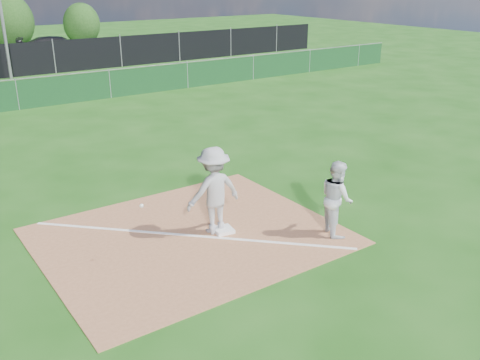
# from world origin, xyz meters

# --- Properties ---
(ground) EXTENTS (90.00, 90.00, 0.00)m
(ground) POSITION_xyz_m (0.00, 10.00, 0.00)
(ground) COLOR #184B10
(ground) RESTS_ON ground
(infield_dirt) EXTENTS (6.00, 5.00, 0.02)m
(infield_dirt) POSITION_xyz_m (0.00, 1.00, 0.01)
(infield_dirt) COLOR #9C613E
(infield_dirt) RESTS_ON ground
(foul_line) EXTENTS (5.01, 5.01, 0.01)m
(foul_line) POSITION_xyz_m (0.00, 1.00, 0.03)
(foul_line) COLOR white
(foul_line) RESTS_ON infield_dirt
(green_fence) EXTENTS (44.00, 0.05, 1.20)m
(green_fence) POSITION_xyz_m (0.00, 15.00, 0.60)
(green_fence) COLOR #0E3516
(green_fence) RESTS_ON ground
(first_base) EXTENTS (0.44, 0.44, 0.08)m
(first_base) POSITION_xyz_m (0.69, 0.74, 0.06)
(first_base) COLOR white
(first_base) RESTS_ON infield_dirt
(play_at_first) EXTENTS (2.45, 0.75, 1.89)m
(play_at_first) POSITION_xyz_m (0.56, 0.88, 0.97)
(play_at_first) COLOR #B4B4B6
(play_at_first) RESTS_ON infield_dirt
(runner) EXTENTS (0.87, 0.96, 1.63)m
(runner) POSITION_xyz_m (2.65, -0.64, 0.82)
(runner) COLOR silver
(runner) RESTS_ON ground
(car_right) EXTENTS (5.48, 3.53, 1.48)m
(car_right) POSITION_xyz_m (5.87, 28.05, 0.75)
(car_right) COLOR black
(car_right) RESTS_ON parking_lot
(tree_mid) EXTENTS (3.39, 3.39, 4.02)m
(tree_mid) POSITION_xyz_m (4.37, 34.11, 2.07)
(tree_mid) COLOR #382316
(tree_mid) RESTS_ON ground
(tree_right) EXTENTS (2.75, 2.75, 3.27)m
(tree_right) POSITION_xyz_m (9.56, 33.93, 1.68)
(tree_right) COLOR #382316
(tree_right) RESTS_ON ground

